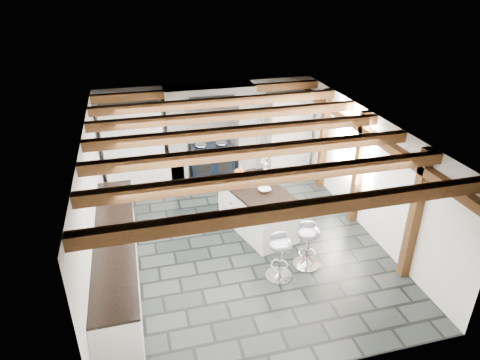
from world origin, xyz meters
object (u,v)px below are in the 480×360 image
object	(u,v)px
kitchen_island	(257,209)
bar_stool_far	(280,251)
range_cooker	(212,162)
bar_stool_near	(308,239)

from	to	relation	value
kitchen_island	bar_stool_far	distance (m)	1.49
range_cooker	kitchen_island	xyz separation A→B (m)	(0.44, -2.31, -0.03)
kitchen_island	bar_stool_near	size ratio (longest dim) A/B	2.23
range_cooker	bar_stool_far	xyz separation A→B (m)	(0.37, -3.80, 0.06)
kitchen_island	bar_stool_near	xyz separation A→B (m)	(0.50, -1.32, 0.09)
range_cooker	kitchen_island	distance (m)	2.35
range_cooker	bar_stool_near	size ratio (longest dim) A/B	1.16
bar_stool_far	range_cooker	bearing A→B (deg)	94.90
range_cooker	bar_stool_far	size ratio (longest dim) A/B	1.19
range_cooker	bar_stool_near	xyz separation A→B (m)	(0.94, -3.63, 0.07)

